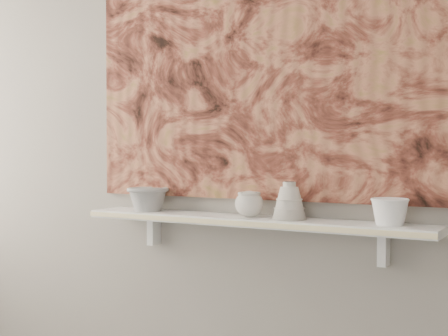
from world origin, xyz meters
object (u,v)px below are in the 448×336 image
Objects in this scene: shelf at (249,221)px; bowl_white at (390,212)px; painting at (259,57)px; bell_vessel at (289,201)px; bowl_grey at (148,199)px; cup_cream at (249,204)px.

shelf is 0.53m from bowl_white.
bowl_white is at bearing -8.68° from painting.
bell_vessel is at bearing 0.00° from shelf.
cup_cream is (0.47, 0.00, -0.00)m from bowl_grey.
cup_cream is at bearing -90.62° from painting.
bowl_white is (0.53, 0.00, 0.06)m from shelf.
bowl_white is (0.36, 0.00, -0.02)m from bell_vessel.
bowl_white is (0.53, 0.00, -0.00)m from cup_cream.
painting is at bearing 171.32° from bowl_white.
cup_cream is 0.78× the size of bell_vessel.
bell_vessel is 1.08× the size of bowl_white.
painting is at bearing 90.00° from shelf.
bell_vessel is at bearing 0.00° from cup_cream.
bowl_white is at bearing 0.00° from shelf.
cup_cream is 0.53m from bowl_white.
bowl_white is (1.00, 0.00, -0.00)m from bowl_grey.
shelf is 0.18m from bell_vessel.
shelf is at bearing 0.00° from cup_cream.
painting is at bearing 89.38° from cup_cream.
bowl_grey is 1.63× the size of cup_cream.
bell_vessel reaches higher than cup_cream.
bell_vessel is at bearing 180.00° from bowl_white.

